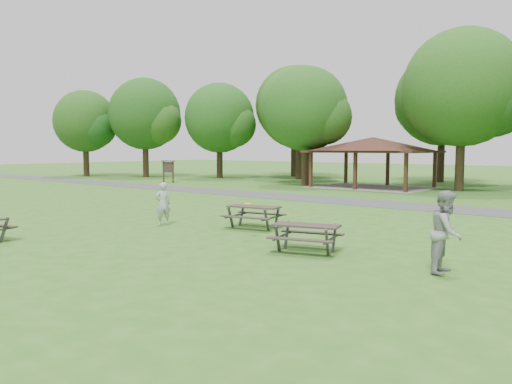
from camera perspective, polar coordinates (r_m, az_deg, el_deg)
name	(u,v)px	position (r m, az deg, el deg)	size (l,w,h in m)	color
ground	(155,238)	(16.63, -11.47, -5.22)	(160.00, 160.00, 0.00)	#31631C
asphalt_path	(357,202)	(27.63, 11.51, -1.14)	(120.00, 3.20, 0.02)	#404042
pavilion	(373,146)	(38.21, 13.21, 5.10)	(8.60, 7.01, 3.76)	#371F14
notice_board	(168,167)	(43.29, -10.01, 2.81)	(1.60, 0.30, 1.88)	#3B2115
tree_row_a	(146,116)	(52.02, -12.50, 8.46)	(7.56, 7.20, 9.97)	#331F16
tree_row_b	(220,120)	(49.23, -4.11, 8.20)	(7.14, 6.80, 9.28)	black
tree_row_c	(300,110)	(47.66, 5.07, 9.35)	(8.19, 7.80, 10.67)	black
tree_row_d	(307,112)	(39.45, 5.81, 9.13)	(6.93, 6.60, 9.27)	black
tree_row_e	(464,91)	(37.15, 22.68, 10.60)	(8.40, 8.00, 11.02)	#322316
tree_deep_a	(295,107)	(52.27, 4.49, 9.62)	(8.40, 8.00, 11.38)	#2F1F15
tree_deep_b	(444,102)	(45.96, 20.69, 9.65)	(8.40, 8.00, 11.13)	black
tree_flank_left	(86,123)	(55.14, -18.88, 7.46)	(6.72, 6.40, 8.93)	black
picnic_table_middle	(254,211)	(18.31, -0.26, -2.21)	(2.20, 1.89, 0.84)	#332A24
picnic_table_far	(306,231)	(14.20, 5.76, -4.45)	(2.20, 1.95, 0.81)	#312723
frisbee_in_flight	(248,204)	(15.95, -0.91, -1.34)	(0.31, 0.31, 0.02)	yellow
frisbee_thrower	(163,204)	(19.31, -10.58, -1.33)	(0.60, 0.39, 1.64)	#ADADB0
frisbee_catcher	(447,232)	(12.51, 20.95, -4.29)	(0.95, 0.74, 1.95)	gray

